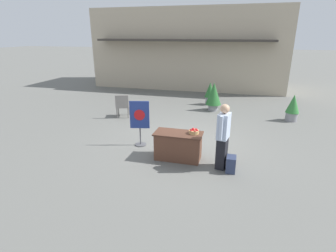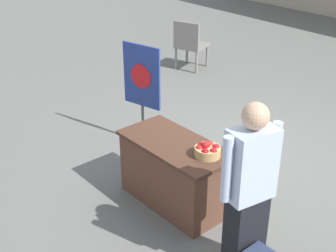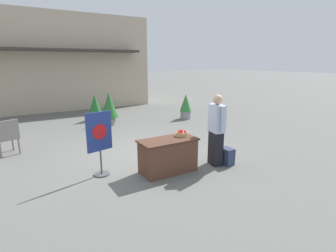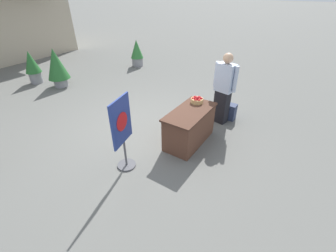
{
  "view_description": "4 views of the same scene",
  "coord_description": "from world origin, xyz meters",
  "px_view_note": "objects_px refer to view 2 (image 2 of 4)",
  "views": [
    {
      "loc": [
        1.69,
        -7.89,
        3.4
      ],
      "look_at": [
        -0.3,
        -0.56,
        0.72
      ],
      "focal_mm": 28.0,
      "sensor_mm": 36.0,
      "label": 1
    },
    {
      "loc": [
        3.52,
        -4.25,
        3.29
      ],
      "look_at": [
        -0.22,
        -0.99,
        0.77
      ],
      "focal_mm": 50.0,
      "sensor_mm": 36.0,
      "label": 2
    },
    {
      "loc": [
        -2.79,
        -6.13,
        2.51
      ],
      "look_at": [
        0.3,
        -1.02,
        1.04
      ],
      "focal_mm": 28.0,
      "sensor_mm": 36.0,
      "label": 3
    },
    {
      "loc": [
        -3.56,
        -3.12,
        3.03
      ],
      "look_at": [
        -0.27,
        -0.96,
        0.55
      ],
      "focal_mm": 24.0,
      "sensor_mm": 36.0,
      "label": 4
    }
  ],
  "objects_px": {
    "apple_basket": "(207,150)",
    "patio_chair": "(190,42)",
    "person_visitor": "(249,191)",
    "poster_board": "(142,90)",
    "display_table": "(175,173)"
  },
  "relations": [
    {
      "from": "apple_basket",
      "to": "patio_chair",
      "type": "xyz_separation_m",
      "value": [
        -3.61,
        3.17,
        -0.29
      ]
    },
    {
      "from": "person_visitor",
      "to": "poster_board",
      "type": "relative_size",
      "value": 1.21
    },
    {
      "from": "apple_basket",
      "to": "patio_chair",
      "type": "height_order",
      "value": "patio_chair"
    },
    {
      "from": "apple_basket",
      "to": "person_visitor",
      "type": "height_order",
      "value": "person_visitor"
    },
    {
      "from": "apple_basket",
      "to": "patio_chair",
      "type": "distance_m",
      "value": 4.81
    },
    {
      "from": "apple_basket",
      "to": "poster_board",
      "type": "bearing_deg",
      "value": 162.89
    },
    {
      "from": "person_visitor",
      "to": "apple_basket",
      "type": "bearing_deg",
      "value": -9.72
    },
    {
      "from": "apple_basket",
      "to": "patio_chair",
      "type": "bearing_deg",
      "value": 138.75
    },
    {
      "from": "poster_board",
      "to": "patio_chair",
      "type": "height_order",
      "value": "poster_board"
    },
    {
      "from": "display_table",
      "to": "patio_chair",
      "type": "xyz_separation_m",
      "value": [
        -3.19,
        3.23,
        0.16
      ]
    },
    {
      "from": "poster_board",
      "to": "patio_chair",
      "type": "bearing_deg",
      "value": -158.64
    },
    {
      "from": "person_visitor",
      "to": "poster_board",
      "type": "distance_m",
      "value": 2.76
    },
    {
      "from": "apple_basket",
      "to": "poster_board",
      "type": "height_order",
      "value": "poster_board"
    },
    {
      "from": "display_table",
      "to": "person_visitor",
      "type": "distance_m",
      "value": 1.35
    },
    {
      "from": "display_table",
      "to": "person_visitor",
      "type": "xyz_separation_m",
      "value": [
        1.23,
        -0.24,
        0.51
      ]
    }
  ]
}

